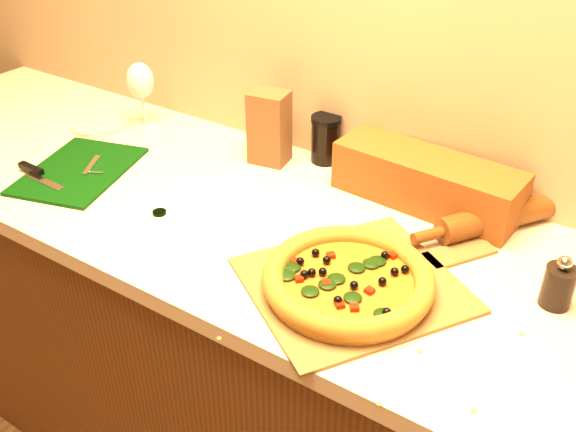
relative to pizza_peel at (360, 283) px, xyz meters
The scene contains 13 objects.
cabinet 0.50m from the pizza_peel, 144.56° to the left, with size 2.80×0.65×0.86m, color #4D2C10.
countertop 0.17m from the pizza_peel, 144.56° to the left, with size 2.84×0.68×0.04m, color beige.
pizza_peel is the anchor object (origin of this frame).
pizza 0.04m from the pizza_peel, 103.99° to the right, with size 0.32×0.32×0.05m.
cutting_board 0.80m from the pizza_peel, behind, with size 0.30×0.36×0.02m.
bottle_cap 0.49m from the pizza_peel, behind, with size 0.03×0.03×0.01m, color black.
pepper_grinder 0.36m from the pizza_peel, 24.18° to the left, with size 0.06×0.06×0.11m.
rolling_pin 0.37m from the pizza_peel, 64.70° to the left, with size 0.26×0.37×0.06m.
bread_bag 0.35m from the pizza_peel, 92.97° to the left, with size 0.42×0.14×0.12m, color brown.
wine_glass 0.90m from the pizza_peel, 160.82° to the left, with size 0.08×0.08×0.19m.
paper_bag 0.54m from the pizza_peel, 143.50° to the left, with size 0.09×0.07×0.19m, color brown.
dark_jar 0.51m from the pizza_peel, 128.29° to the left, with size 0.08×0.08×0.12m.
side_plate 0.97m from the pizza_peel, 167.31° to the left, with size 0.15×0.15×0.01m, color beige.
Camera 1 is at (0.55, 0.45, 1.67)m, focal length 40.00 mm.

